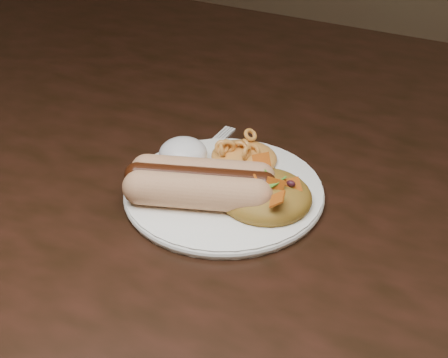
% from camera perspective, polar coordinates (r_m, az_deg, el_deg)
% --- Properties ---
extents(table, '(1.60, 0.90, 0.75)m').
position_cam_1_polar(table, '(0.74, 5.44, -4.67)').
color(table, black).
rests_on(table, floor).
extents(plate, '(0.26, 0.26, 0.01)m').
position_cam_1_polar(plate, '(0.63, 0.00, -1.15)').
color(plate, white).
rests_on(plate, table).
extents(hotdog, '(0.13, 0.10, 0.03)m').
position_cam_1_polar(hotdog, '(0.60, -2.22, -0.30)').
color(hotdog, tan).
rests_on(hotdog, plate).
extents(mac_and_cheese, '(0.09, 0.09, 0.03)m').
position_cam_1_polar(mac_and_cheese, '(0.66, 1.86, 2.74)').
color(mac_and_cheese, '#DE8241').
rests_on(mac_and_cheese, plate).
extents(sour_cream, '(0.07, 0.07, 0.03)m').
position_cam_1_polar(sour_cream, '(0.66, -3.79, 2.93)').
color(sour_cream, white).
rests_on(sour_cream, plate).
extents(taco_salad, '(0.09, 0.09, 0.04)m').
position_cam_1_polar(taco_salad, '(0.60, 3.81, -0.82)').
color(taco_salad, '#C9511A').
rests_on(taco_salad, plate).
extents(fork, '(0.03, 0.12, 0.00)m').
position_cam_1_polar(fork, '(0.69, -2.55, 1.77)').
color(fork, silver).
rests_on(fork, table).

